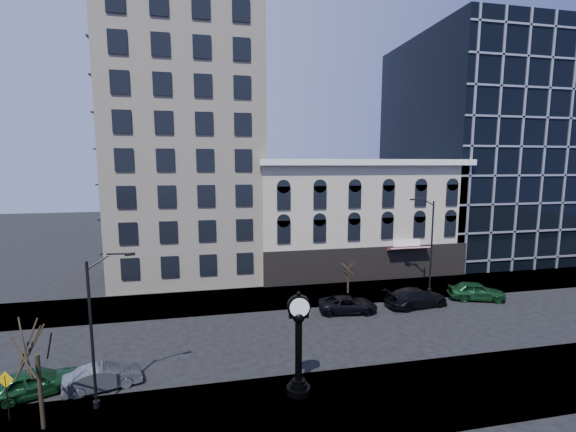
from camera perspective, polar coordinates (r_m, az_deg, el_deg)
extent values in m
plane|color=black|center=(28.04, -2.48, -17.65)|extent=(160.00, 160.00, 0.00)
cube|color=gray|center=(35.35, -4.59, -12.08)|extent=(160.00, 6.00, 0.12)
cube|color=gray|center=(21.18, 1.38, -26.63)|extent=(160.00, 6.00, 0.12)
cube|color=beige|center=(44.64, -14.69, 16.46)|extent=(15.00, 15.00, 38.00)
cube|color=#B9AE98|center=(44.44, 9.56, -0.19)|extent=(22.00, 10.00, 12.00)
cube|color=white|center=(39.23, 12.52, 7.79)|extent=(22.60, 0.80, 0.60)
cube|color=black|center=(40.67, 12.01, -7.02)|extent=(22.00, 0.30, 3.60)
cube|color=maroon|center=(41.57, 17.45, -4.62)|extent=(4.50, 1.18, 0.55)
cube|color=black|center=(58.46, 26.71, 8.83)|extent=(20.00, 20.00, 28.00)
cylinder|color=black|center=(22.09, 1.55, -24.32)|extent=(1.25, 1.25, 0.34)
cylinder|color=black|center=(21.94, 1.55, -23.69)|extent=(0.91, 0.91, 0.23)
cylinder|color=black|center=(21.84, 1.55, -23.23)|extent=(0.68, 0.68, 0.18)
cylinder|color=black|center=(21.00, 1.57, -19.18)|extent=(0.36, 0.36, 3.30)
sphere|color=black|center=(20.27, 1.59, -14.73)|extent=(0.64, 0.64, 0.64)
cube|color=black|center=(20.23, 1.59, -14.43)|extent=(1.05, 0.38, 0.28)
cylinder|color=black|center=(20.06, 1.60, -13.23)|extent=(1.22, 0.52, 1.18)
cylinder|color=white|center=(19.88, 1.73, -13.42)|extent=(0.99, 0.16, 1.00)
cylinder|color=white|center=(20.23, 1.47, -13.04)|extent=(0.99, 0.16, 1.00)
sphere|color=black|center=(19.83, 1.60, -11.39)|extent=(0.23, 0.23, 0.23)
cylinder|color=black|center=(21.50, -27.07, -15.59)|extent=(0.14, 0.14, 7.38)
cylinder|color=black|center=(23.06, -26.49, -23.67)|extent=(0.31, 0.31, 0.34)
cube|color=black|center=(20.41, -23.14, -5.32)|extent=(0.51, 0.32, 0.12)
cylinder|color=black|center=(37.84, 20.48, -4.39)|extent=(0.16, 0.16, 8.57)
cylinder|color=black|center=(38.87, 20.20, -10.29)|extent=(0.36, 0.36, 0.40)
cube|color=black|center=(36.48, 18.08, 2.34)|extent=(0.57, 0.30, 0.14)
cylinder|color=#2E2417|center=(21.94, -32.81, -21.05)|extent=(0.19, 0.19, 3.53)
cylinder|color=#2E2417|center=(36.60, 8.89, -9.64)|extent=(0.19, 0.19, 2.09)
cylinder|color=black|center=(23.61, -36.16, -20.97)|extent=(0.06, 0.06, 2.25)
cube|color=#DDA40B|center=(23.21, -36.35, -18.95)|extent=(0.78, 0.26, 0.79)
imported|color=#143F1E|center=(25.56, -33.34, -19.84)|extent=(4.51, 3.08, 1.43)
imported|color=#595B60|center=(24.55, -25.72, -20.69)|extent=(4.09, 2.34, 1.28)
imported|color=black|center=(32.53, 8.85, -12.81)|extent=(5.00, 2.79, 1.32)
imported|color=black|center=(35.09, 18.47, -11.35)|extent=(5.70, 2.90, 1.59)
imported|color=#143F1E|center=(38.68, 26.11, -9.94)|extent=(5.11, 3.34, 1.62)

